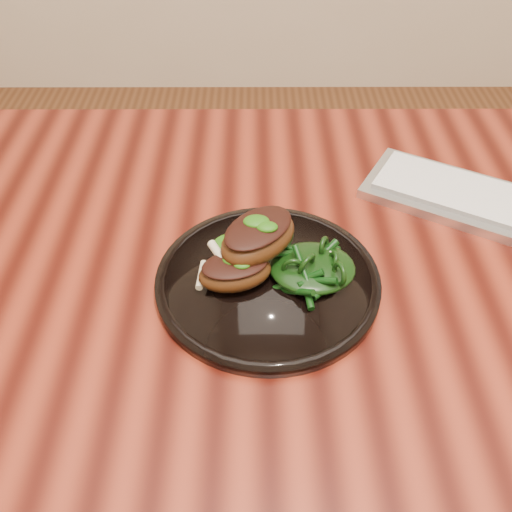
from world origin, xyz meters
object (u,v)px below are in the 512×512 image
at_px(plate, 268,281).
at_px(lamb_chop_front, 235,271).
at_px(desk, 380,295).
at_px(greens_heap, 313,264).

distance_m(plate, lamb_chop_front, 0.05).
distance_m(desk, greens_heap, 0.17).
distance_m(desk, lamb_chop_front, 0.25).
bearing_deg(desk, greens_heap, -152.86).
relative_size(desk, greens_heap, 14.71).
height_order(lamb_chop_front, greens_heap, same).
distance_m(lamb_chop_front, greens_heap, 0.10).
xyz_separation_m(desk, plate, (-0.17, -0.06, 0.09)).
relative_size(plate, greens_heap, 2.62).
xyz_separation_m(lamb_chop_front, greens_heap, (0.10, 0.02, -0.00)).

